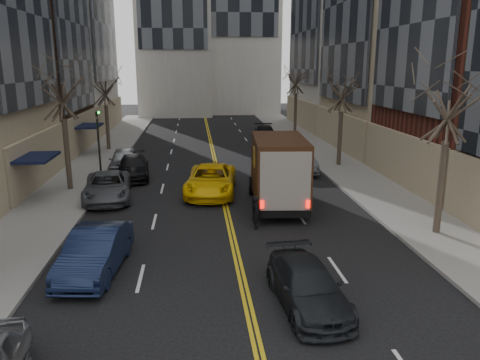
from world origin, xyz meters
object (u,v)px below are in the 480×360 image
at_px(observer_sedan, 308,286).
at_px(taxi, 211,180).
at_px(pedestrian, 256,213).
at_px(ups_truck, 278,171).

relative_size(observer_sedan, taxi, 0.80).
distance_m(observer_sedan, pedestrian, 7.02).
xyz_separation_m(ups_truck, taxi, (-3.38, 2.57, -1.04)).
relative_size(ups_truck, taxi, 1.18).
bearing_deg(ups_truck, observer_sedan, -90.87).
xyz_separation_m(observer_sedan, taxi, (-2.46, 12.97, 0.15)).
height_order(observer_sedan, pedestrian, pedestrian).
relative_size(ups_truck, pedestrian, 4.53).
height_order(ups_truck, taxi, ups_truck).
bearing_deg(pedestrian, taxi, 24.35).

